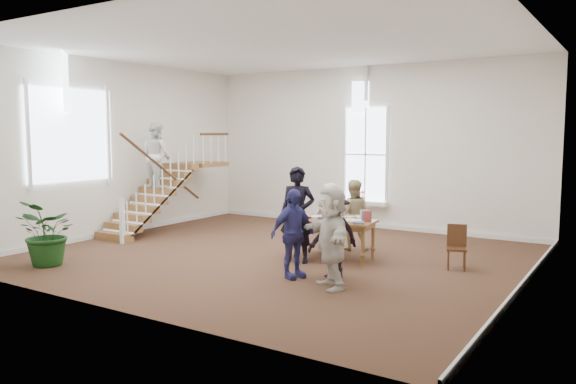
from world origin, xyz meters
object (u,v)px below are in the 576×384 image
Objects in this scene: person_yellow at (353,215)px; side_chair at (457,245)px; woman_cluster_a at (293,234)px; library_table at (333,223)px; floor_plant at (49,233)px; police_officer at (297,215)px; woman_cluster_b at (333,234)px; woman_cluster_c at (331,237)px; elderly_woman at (331,217)px.

side_chair is at bearing 142.09° from person_yellow.
woman_cluster_a is at bearing -152.28° from side_chair.
floor_plant is (-4.48, -3.60, -0.09)m from library_table.
police_officer is 1.37m from woman_cluster_b.
person_yellow reaches higher than library_table.
floor_plant reaches higher than side_chair.
police_officer is 1.12× the size of woman_cluster_c.
floor_plant is (-4.42, -4.69, -0.13)m from person_yellow.
person_yellow reaches higher than side_chair.
floor_plant is at bearing -162.27° from police_officer.
woman_cluster_a is (0.12, -1.77, 0.06)m from library_table.
woman_cluster_c reaches higher than person_yellow.
woman_cluster_a is at bearing 67.81° from person_yellow.
library_table is at bearing 23.22° from woman_cluster_a.
elderly_woman is (0.10, 1.25, -0.20)m from police_officer.
police_officer is 1.80m from person_yellow.
woman_cluster_c reaches higher than elderly_woman.
police_officer is 1.26× the size of elderly_woman.
police_officer reaches higher than woman_cluster_a.
woman_cluster_b is 1.84× the size of side_chair.
woman_cluster_c is 2.03× the size of side_chair.
woman_cluster_c is at bearing 95.22° from elderly_woman.
library_table is at bearing -122.55° from woman_cluster_b.
person_yellow is at bearing 86.51° from library_table.
side_chair is at bearing 156.13° from elderly_woman.
woman_cluster_b is at bearing -149.90° from side_chair.
woman_cluster_b is at bearing 23.62° from floor_plant.
side_chair is (2.45, 0.56, -0.28)m from library_table.
woman_cluster_a is 1.23× the size of floor_plant.
police_officer is at bearing 51.21° from person_yellow.
woman_cluster_a is 0.92m from woman_cluster_c.
floor_plant is (-5.20, -2.28, -0.13)m from woman_cluster_b.
elderly_woman is 0.98× the size of woman_cluster_b.
woman_cluster_c is (1.39, -2.57, 0.10)m from elderly_woman.
person_yellow is 3.25m from woman_cluster_c.
library_table is 5.75m from floor_plant.
police_officer is 1.47× the size of floor_plant.
library_table is 1.18× the size of person_yellow.
police_officer is 1.20× the size of woman_cluster_a.
woman_cluster_a is (0.59, -1.12, -0.16)m from police_officer.
woman_cluster_c is (1.02, -1.97, 0.12)m from library_table.
library_table is 1.18× the size of woman_cluster_b.
woman_cluster_c is (0.90, -0.20, 0.06)m from woman_cluster_a.
person_yellow is at bearing -133.06° from woman_cluster_b.
elderly_woman is 2.92m from woman_cluster_c.
woman_cluster_b is (1.19, -0.67, -0.19)m from police_officer.
elderly_woman reaches higher than library_table.
woman_cluster_b reaches higher than side_chair.
woman_cluster_b is (0.72, -1.32, 0.04)m from library_table.
woman_cluster_c is (0.30, -0.65, 0.08)m from woman_cluster_b.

